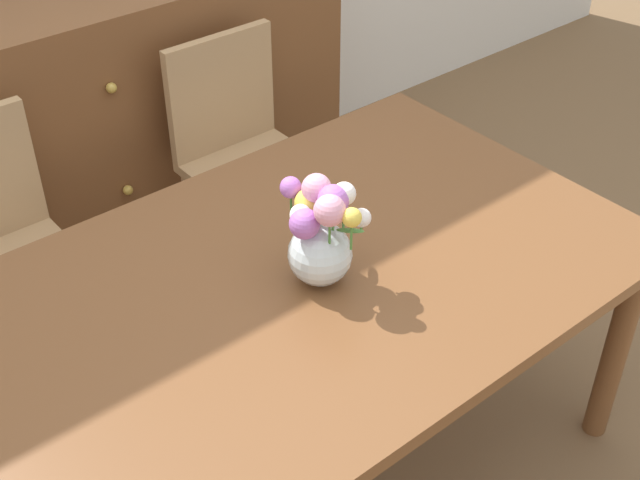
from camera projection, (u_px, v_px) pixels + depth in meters
ground_plane at (301, 466)px, 2.54m from camera, size 12.00×12.00×0.00m
dining_table at (297, 299)px, 2.15m from camera, size 1.74×1.09×0.73m
chair_right at (242, 147)px, 3.00m from camera, size 0.42×0.42×0.90m
dresser at (163, 110)px, 3.26m from camera, size 1.40×0.47×1.00m
flower_vase at (320, 235)px, 2.02m from camera, size 0.19×0.25×0.27m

